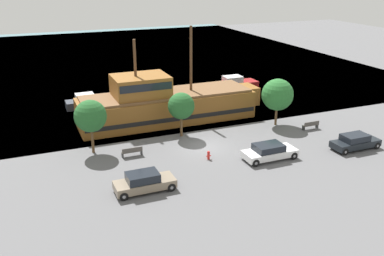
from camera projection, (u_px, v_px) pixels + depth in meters
The scene contains 14 objects.
ground_plane at pixel (204, 147), 39.52m from camera, with size 160.00×160.00×0.00m, color #5B5B5E.
water_surface at pixel (106, 59), 77.61m from camera, with size 80.00×80.00×0.00m, color slate.
pirate_ship at pixel (165, 104), 45.55m from camera, with size 20.00×5.35×9.95m.
moored_boat_dockside at pixel (88, 102), 50.51m from camera, with size 5.21×1.88×1.69m.
moored_boat_outer at pixel (235, 84), 58.61m from camera, with size 6.11×2.33×1.68m.
parked_car_curb_front at pixel (269, 152), 36.72m from camera, with size 4.71×1.99×1.39m.
parked_car_curb_mid at pixel (144, 182), 31.43m from camera, with size 4.48×1.85×1.47m.
parked_car_curb_rear at pixel (355, 142), 38.80m from camera, with size 4.56×1.79×1.41m.
fire_hydrant at pixel (209, 155), 36.78m from camera, with size 0.42×0.25×0.76m.
bench_promenade_east at pixel (132, 152), 37.34m from camera, with size 1.82×0.45×0.85m.
bench_promenade_west at pixel (311, 125), 43.63m from camera, with size 1.78×0.45×0.85m.
tree_row_east at pixel (90, 116), 37.10m from camera, with size 2.84×2.84×4.86m.
tree_row_mideast at pixel (181, 106), 40.94m from camera, with size 2.58×2.58×4.39m.
tree_row_midwest at pixel (278, 95), 43.92m from camera, with size 3.27×3.27×4.92m.
Camera 1 is at (-14.90, -33.23, 15.49)m, focal length 40.00 mm.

